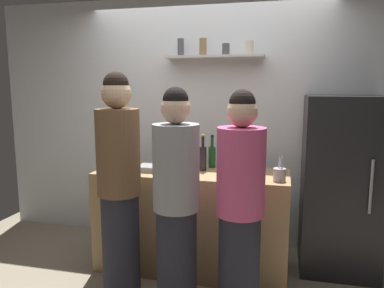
{
  "coord_description": "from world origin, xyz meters",
  "views": [
    {
      "loc": [
        0.77,
        -2.64,
        1.69
      ],
      "look_at": [
        -0.01,
        0.54,
        1.17
      ],
      "focal_mm": 34.77,
      "sensor_mm": 36.0,
      "label": 1
    }
  ],
  "objects_px": {
    "wine_bottle_dark_glass": "(203,157)",
    "wine_bottle_pale_glass": "(260,169)",
    "refrigerator": "(340,185)",
    "person_grey_hoodie": "(176,204)",
    "utensil_holder": "(279,174)",
    "water_bottle_plastic": "(231,165)",
    "person_pink_top": "(240,209)",
    "wine_bottle_green_glass": "(212,156)",
    "baking_pan": "(158,168)",
    "person_brown_jacket": "(119,187)"
  },
  "relations": [
    {
      "from": "wine_bottle_dark_glass",
      "to": "wine_bottle_pale_glass",
      "type": "relative_size",
      "value": 1.16
    },
    {
      "from": "refrigerator",
      "to": "person_grey_hoodie",
      "type": "relative_size",
      "value": 0.95
    },
    {
      "from": "utensil_holder",
      "to": "water_bottle_plastic",
      "type": "bearing_deg",
      "value": 176.18
    },
    {
      "from": "water_bottle_plastic",
      "to": "person_pink_top",
      "type": "height_order",
      "value": "person_pink_top"
    },
    {
      "from": "wine_bottle_green_glass",
      "to": "person_grey_hoodie",
      "type": "height_order",
      "value": "person_grey_hoodie"
    },
    {
      "from": "utensil_holder",
      "to": "person_grey_hoodie",
      "type": "xyz_separation_m",
      "value": [
        -0.73,
        -0.49,
        -0.14
      ]
    },
    {
      "from": "baking_pan",
      "to": "wine_bottle_dark_glass",
      "type": "xyz_separation_m",
      "value": [
        0.4,
        0.11,
        0.1
      ]
    },
    {
      "from": "person_brown_jacket",
      "to": "refrigerator",
      "type": "bearing_deg",
      "value": -162.45
    },
    {
      "from": "baking_pan",
      "to": "wine_bottle_pale_glass",
      "type": "distance_m",
      "value": 0.95
    },
    {
      "from": "person_grey_hoodie",
      "to": "wine_bottle_dark_glass",
      "type": "bearing_deg",
      "value": 16.32
    },
    {
      "from": "refrigerator",
      "to": "person_grey_hoodie",
      "type": "bearing_deg",
      "value": -142.57
    },
    {
      "from": "wine_bottle_pale_glass",
      "to": "wine_bottle_green_glass",
      "type": "bearing_deg",
      "value": 138.95
    },
    {
      "from": "wine_bottle_pale_glass",
      "to": "person_pink_top",
      "type": "bearing_deg",
      "value": -104.34
    },
    {
      "from": "person_pink_top",
      "to": "person_grey_hoodie",
      "type": "bearing_deg",
      "value": -175.68
    },
    {
      "from": "water_bottle_plastic",
      "to": "person_pink_top",
      "type": "distance_m",
      "value": 0.56
    },
    {
      "from": "person_pink_top",
      "to": "baking_pan",
      "type": "bearing_deg",
      "value": 146.46
    },
    {
      "from": "refrigerator",
      "to": "person_pink_top",
      "type": "relative_size",
      "value": 0.96
    },
    {
      "from": "baking_pan",
      "to": "person_grey_hoodie",
      "type": "height_order",
      "value": "person_grey_hoodie"
    },
    {
      "from": "wine_bottle_dark_glass",
      "to": "person_brown_jacket",
      "type": "relative_size",
      "value": 0.19
    },
    {
      "from": "utensil_holder",
      "to": "wine_bottle_pale_glass",
      "type": "relative_size",
      "value": 0.74
    },
    {
      "from": "wine_bottle_dark_glass",
      "to": "baking_pan",
      "type": "bearing_deg",
      "value": -165.01
    },
    {
      "from": "person_pink_top",
      "to": "person_brown_jacket",
      "type": "height_order",
      "value": "person_brown_jacket"
    },
    {
      "from": "wine_bottle_green_glass",
      "to": "wine_bottle_dark_glass",
      "type": "distance_m",
      "value": 0.16
    },
    {
      "from": "utensil_holder",
      "to": "wine_bottle_dark_glass",
      "type": "distance_m",
      "value": 0.72
    },
    {
      "from": "wine_bottle_green_glass",
      "to": "person_grey_hoodie",
      "type": "bearing_deg",
      "value": -96.85
    },
    {
      "from": "refrigerator",
      "to": "baking_pan",
      "type": "xyz_separation_m",
      "value": [
        -1.62,
        -0.36,
        0.15
      ]
    },
    {
      "from": "baking_pan",
      "to": "person_pink_top",
      "type": "xyz_separation_m",
      "value": [
        0.82,
        -0.59,
        -0.12
      ]
    },
    {
      "from": "water_bottle_plastic",
      "to": "wine_bottle_green_glass",
      "type": "bearing_deg",
      "value": 123.16
    },
    {
      "from": "utensil_holder",
      "to": "person_pink_top",
      "type": "distance_m",
      "value": 0.57
    },
    {
      "from": "wine_bottle_green_glass",
      "to": "person_grey_hoodie",
      "type": "distance_m",
      "value": 0.89
    },
    {
      "from": "wine_bottle_green_glass",
      "to": "water_bottle_plastic",
      "type": "xyz_separation_m",
      "value": [
        0.22,
        -0.34,
        -0.0
      ]
    },
    {
      "from": "person_brown_jacket",
      "to": "water_bottle_plastic",
      "type": "bearing_deg",
      "value": -161.3
    },
    {
      "from": "utensil_holder",
      "to": "person_pink_top",
      "type": "relative_size",
      "value": 0.13
    },
    {
      "from": "wine_bottle_pale_glass",
      "to": "water_bottle_plastic",
      "type": "height_order",
      "value": "wine_bottle_pale_glass"
    },
    {
      "from": "utensil_holder",
      "to": "wine_bottle_dark_glass",
      "type": "bearing_deg",
      "value": 161.97
    },
    {
      "from": "utensil_holder",
      "to": "person_pink_top",
      "type": "bearing_deg",
      "value": -118.67
    },
    {
      "from": "wine_bottle_pale_glass",
      "to": "person_brown_jacket",
      "type": "relative_size",
      "value": 0.16
    },
    {
      "from": "refrigerator",
      "to": "person_grey_hoodie",
      "type": "height_order",
      "value": "person_grey_hoodie"
    },
    {
      "from": "person_grey_hoodie",
      "to": "water_bottle_plastic",
      "type": "bearing_deg",
      "value": -12.02
    },
    {
      "from": "refrigerator",
      "to": "wine_bottle_pale_glass",
      "type": "height_order",
      "value": "refrigerator"
    },
    {
      "from": "person_pink_top",
      "to": "person_grey_hoodie",
      "type": "xyz_separation_m",
      "value": [
        -0.47,
        -0.02,
        0.01
      ]
    },
    {
      "from": "refrigerator",
      "to": "water_bottle_plastic",
      "type": "relative_size",
      "value": 6.49
    },
    {
      "from": "baking_pan",
      "to": "utensil_holder",
      "type": "height_order",
      "value": "utensil_holder"
    },
    {
      "from": "water_bottle_plastic",
      "to": "person_brown_jacket",
      "type": "bearing_deg",
      "value": -152.29
    },
    {
      "from": "person_grey_hoodie",
      "to": "baking_pan",
      "type": "bearing_deg",
      "value": 49.99
    },
    {
      "from": "refrigerator",
      "to": "wine_bottle_dark_glass",
      "type": "height_order",
      "value": "refrigerator"
    },
    {
      "from": "utensil_holder",
      "to": "wine_bottle_green_glass",
      "type": "bearing_deg",
      "value": 149.56
    },
    {
      "from": "utensil_holder",
      "to": "wine_bottle_green_glass",
      "type": "height_order",
      "value": "wine_bottle_green_glass"
    },
    {
      "from": "person_brown_jacket",
      "to": "person_grey_hoodie",
      "type": "relative_size",
      "value": 1.07
    },
    {
      "from": "utensil_holder",
      "to": "wine_bottle_green_glass",
      "type": "xyz_separation_m",
      "value": [
        -0.62,
        0.37,
        0.06
      ]
    }
  ]
}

